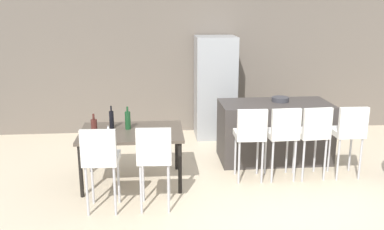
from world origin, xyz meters
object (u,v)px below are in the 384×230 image
at_px(bar_chair_far, 349,130).
at_px(refrigerator, 215,87).
at_px(dining_table, 132,135).
at_px(kitchen_island, 274,131).
at_px(bar_chair_left, 250,133).
at_px(wine_bottle_middle, 94,128).
at_px(dining_chair_near, 101,156).
at_px(bar_chair_right, 313,131).
at_px(fruit_bowl, 280,99).
at_px(bar_chair_middle, 283,132).
at_px(wine_bottle_end, 112,119).
at_px(dining_chair_far, 154,155).
at_px(wine_bottle_far, 128,120).
at_px(wine_glass_left, 108,129).

height_order(bar_chair_far, refrigerator, refrigerator).
bearing_deg(dining_table, kitchen_island, 17.91).
distance_m(bar_chair_left, wine_bottle_middle, 2.08).
height_order(dining_chair_near, wine_bottle_middle, wine_bottle_middle).
relative_size(bar_chair_left, bar_chair_right, 1.00).
bearing_deg(bar_chair_right, fruit_bowl, 104.25).
relative_size(bar_chair_middle, wine_bottle_end, 3.30).
height_order(dining_chair_near, dining_chair_far, same).
bearing_deg(wine_bottle_far, bar_chair_right, -4.17).
bearing_deg(fruit_bowl, bar_chair_middle, -103.35).
bearing_deg(fruit_bowl, wine_bottle_end, -165.96).
bearing_deg(bar_chair_left, bar_chair_right, 0.01).
bearing_deg(bar_chair_far, fruit_bowl, 129.95).
bearing_deg(wine_bottle_middle, wine_bottle_end, 66.21).
xyz_separation_m(wine_bottle_far, wine_bottle_middle, (-0.40, -0.36, -0.00)).
distance_m(wine_bottle_far, wine_bottle_middle, 0.54).
xyz_separation_m(wine_bottle_far, fruit_bowl, (2.32, 0.69, 0.09)).
xyz_separation_m(kitchen_island, dining_table, (-2.17, -0.70, 0.22)).
height_order(kitchen_island, bar_chair_far, bar_chair_far).
height_order(bar_chair_far, dining_chair_far, same).
relative_size(bar_chair_middle, fruit_bowl, 3.93).
height_order(kitchen_island, refrigerator, refrigerator).
bearing_deg(wine_bottle_far, wine_bottle_end, 166.59).
distance_m(bar_chair_far, wine_bottle_middle, 3.47).
height_order(dining_chair_near, wine_bottle_far, wine_bottle_far).
bearing_deg(bar_chair_left, dining_table, 176.87).
bearing_deg(dining_chair_near, wine_bottle_middle, 103.53).
distance_m(bar_chair_middle, dining_chair_far, 1.91).
bearing_deg(fruit_bowl, wine_bottle_far, -163.47).
bearing_deg(wine_bottle_middle, bar_chair_far, 2.83).
bearing_deg(wine_glass_left, dining_table, 48.03).
relative_size(dining_table, wine_bottle_middle, 4.36).
height_order(bar_chair_middle, wine_bottle_far, wine_bottle_far).
bearing_deg(bar_chair_right, dining_chair_far, -161.06).
height_order(bar_chair_middle, dining_chair_far, same).
distance_m(wine_glass_left, fruit_bowl, 2.77).
bearing_deg(dining_chair_far, wine_bottle_end, 120.34).
height_order(bar_chair_right, wine_glass_left, bar_chair_right).
distance_m(bar_chair_middle, wine_bottle_middle, 2.53).
height_order(wine_bottle_middle, refrigerator, refrigerator).
height_order(wine_bottle_far, fruit_bowl, wine_bottle_far).
bearing_deg(dining_table, bar_chair_middle, -2.44).
xyz_separation_m(dining_chair_far, wine_bottle_far, (-0.36, 0.94, 0.17)).
xyz_separation_m(dining_table, fruit_bowl, (2.27, 0.79, 0.28)).
xyz_separation_m(bar_chair_right, wine_glass_left, (-2.77, -0.21, 0.17)).
height_order(refrigerator, fruit_bowl, refrigerator).
bearing_deg(wine_bottle_far, wine_glass_left, -119.10).
xyz_separation_m(dining_chair_near, wine_bottle_middle, (-0.14, 0.58, 0.17)).
bearing_deg(wine_bottle_middle, bar_chair_left, 4.74).
xyz_separation_m(dining_chair_far, wine_bottle_end, (-0.58, 0.99, 0.17)).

